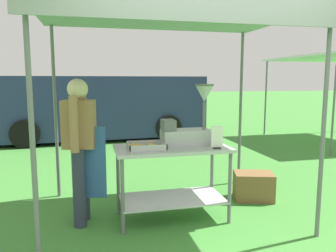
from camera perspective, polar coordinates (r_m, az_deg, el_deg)
The scene contains 9 objects.
ground_plane at distance 8.95m, azimuth -6.01°, elevation -2.36°, with size 70.00×70.00×0.00m, color #3D7F33.
stall_canopy at distance 3.81m, azimuth 0.37°, elevation 17.93°, with size 2.89×2.05×2.35m.
donut_cart at distance 3.78m, azimuth 0.70°, elevation -7.05°, with size 1.28×0.65×0.85m.
donut_tray at distance 3.62m, azimuth -3.82°, elevation -3.62°, with size 0.40×0.31×0.07m.
donut_fryer at distance 3.83m, azimuth 3.53°, elevation -0.10°, with size 0.61×0.28×0.70m.
menu_sign at distance 3.65m, azimuth 8.46°, elevation -2.24°, with size 0.13×0.05×0.25m.
vendor at distance 3.73m, azimuth -14.94°, elevation -2.98°, with size 0.46×0.54×1.61m.
supply_crate at distance 4.64m, azimuth 14.55°, elevation -10.01°, with size 0.59×0.49×0.36m.
van_navy at distance 9.30m, azimuth -12.01°, elevation 3.36°, with size 5.78×2.32×1.69m.
Camera 1 is at (-1.09, -2.74, 1.59)m, focal length 35.26 mm.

